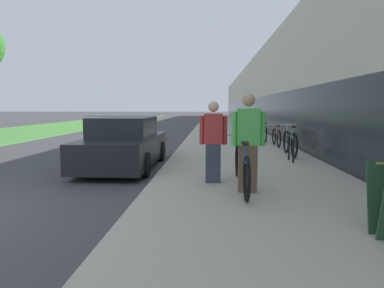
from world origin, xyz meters
TOP-DOWN VIEW (x-y plane):
  - sidewalk_slab at (5.89, 21.00)m, footprint 4.40×70.00m
  - storefront_facade at (13.12, 29.00)m, footprint 10.01×70.00m
  - lawn_strip at (-7.75, 25.00)m, footprint 7.34×70.00m
  - tandem_bicycle at (5.53, 2.20)m, footprint 0.52×2.79m
  - person_rider at (5.61, 1.84)m, footprint 0.60×0.24m
  - person_bystander at (4.99, 2.58)m, footprint 0.56×0.22m
  - bike_rack_hoop at (7.19, 5.37)m, footprint 0.05×0.60m
  - cruiser_bike_nearest at (7.43, 6.60)m, footprint 0.52×1.88m
  - cruiser_bike_middle at (7.47, 9.13)m, footprint 0.52×1.66m
  - cruiser_bike_farthest at (7.27, 11.08)m, footprint 0.52×1.67m
  - parked_sedan_curbside at (2.53, 4.98)m, footprint 1.87×4.21m

SIDE VIEW (x-z plane):
  - lawn_strip at x=-7.75m, z-range 0.00..0.03m
  - sidewalk_slab at x=5.89m, z-range 0.00..0.15m
  - cruiser_bike_middle at x=7.47m, z-range 0.09..0.93m
  - cruiser_bike_farthest at x=7.27m, z-range 0.09..0.95m
  - tandem_bicycle at x=5.53m, z-range 0.08..1.02m
  - cruiser_bike_nearest at x=7.43m, z-range 0.07..1.04m
  - parked_sedan_curbside at x=2.53m, z-range -0.09..1.38m
  - bike_rack_hoop at x=7.19m, z-range 0.24..1.09m
  - person_bystander at x=4.99m, z-range 0.15..1.80m
  - person_rider at x=5.61m, z-range 0.16..1.93m
  - storefront_facade at x=13.12m, z-range -0.01..5.52m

